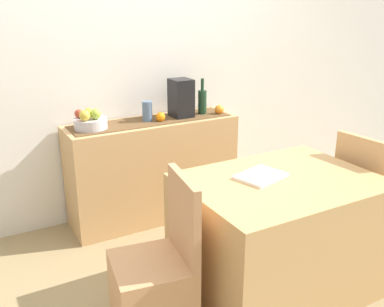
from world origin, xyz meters
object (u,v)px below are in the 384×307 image
object	(u,v)px
fruit_bowl	(91,123)
open_book	(261,176)
sideboard_console	(153,170)
chair_near_window	(155,291)
wine_bottle	(202,101)
coffee_maker	(181,98)
dining_table	(278,235)
chair_by_corner	(368,220)
ceramic_vase	(147,111)

from	to	relation	value
fruit_bowl	open_book	world-z (taller)	fruit_bowl
sideboard_console	fruit_bowl	distance (m)	0.67
fruit_bowl	chair_near_window	size ratio (longest dim) A/B	0.27
chair_near_window	wine_bottle	bearing A→B (deg)	50.94
sideboard_console	coffee_maker	xyz separation A→B (m)	(0.26, 0.00, 0.57)
dining_table	chair_by_corner	distance (m)	0.83
fruit_bowl	chair_by_corner	world-z (taller)	fruit_bowl
coffee_maker	open_book	world-z (taller)	coffee_maker
coffee_maker	chair_near_window	xyz separation A→B (m)	(-0.84, -1.28, -0.72)
wine_bottle	chair_near_window	bearing A→B (deg)	-129.06
coffee_maker	chair_by_corner	size ratio (longest dim) A/B	0.35
wine_bottle	fruit_bowl	bearing A→B (deg)	-180.00
wine_bottle	chair_near_window	distance (m)	1.78
coffee_maker	ceramic_vase	xyz separation A→B (m)	(-0.30, 0.00, -0.07)
ceramic_vase	dining_table	size ratio (longest dim) A/B	0.14
fruit_bowl	ceramic_vase	xyz separation A→B (m)	(0.46, 0.00, 0.04)
wine_bottle	chair_by_corner	xyz separation A→B (m)	(0.61, -1.28, -0.67)
chair_by_corner	open_book	bearing A→B (deg)	174.79
coffee_maker	open_book	xyz separation A→B (m)	(-0.10, -1.19, -0.24)
sideboard_console	open_book	world-z (taller)	sideboard_console
sideboard_console	wine_bottle	size ratio (longest dim) A/B	4.59
fruit_bowl	dining_table	size ratio (longest dim) A/B	0.22
dining_table	open_book	distance (m)	0.40
ceramic_vase	chair_by_corner	distance (m)	1.81
fruit_bowl	chair_near_window	xyz separation A→B (m)	(-0.08, -1.28, -0.61)
sideboard_console	fruit_bowl	xyz separation A→B (m)	(-0.49, 0.00, 0.46)
wine_bottle	dining_table	size ratio (longest dim) A/B	0.27
wine_bottle	sideboard_console	bearing A→B (deg)	-180.00
wine_bottle	ceramic_vase	distance (m)	0.50
fruit_bowl	chair_by_corner	bearing A→B (deg)	-39.20
open_book	chair_by_corner	xyz separation A→B (m)	(0.92, -0.08, -0.48)
dining_table	chair_by_corner	xyz separation A→B (m)	(0.83, -0.00, -0.10)
chair_near_window	chair_by_corner	world-z (taller)	same
wine_bottle	dining_table	world-z (taller)	wine_bottle
sideboard_console	wine_bottle	xyz separation A→B (m)	(0.46, 0.00, 0.52)
ceramic_vase	dining_table	world-z (taller)	ceramic_vase
ceramic_vase	dining_table	bearing A→B (deg)	-77.34
ceramic_vase	chair_by_corner	world-z (taller)	ceramic_vase
fruit_bowl	wine_bottle	size ratio (longest dim) A/B	0.81
wine_bottle	coffee_maker	size ratio (longest dim) A/B	0.97
coffee_maker	dining_table	xyz separation A→B (m)	(-0.01, -1.28, -0.62)
sideboard_console	wine_bottle	world-z (taller)	wine_bottle
dining_table	chair_by_corner	bearing A→B (deg)	-0.09
dining_table	wine_bottle	bearing A→B (deg)	80.55
sideboard_console	chair_by_corner	xyz separation A→B (m)	(1.08, -1.28, -0.15)
chair_by_corner	sideboard_console	bearing A→B (deg)	130.07
chair_near_window	coffee_maker	bearing A→B (deg)	56.75
chair_by_corner	chair_near_window	bearing A→B (deg)	-179.96
chair_near_window	sideboard_console	bearing A→B (deg)	65.76
chair_near_window	ceramic_vase	bearing A→B (deg)	67.16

